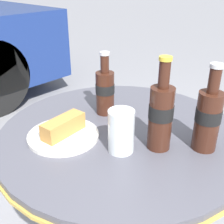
% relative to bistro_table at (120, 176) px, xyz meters
% --- Properties ---
extents(bistro_table, '(0.78, 0.78, 0.74)m').
position_rel_bistro_table_xyz_m(bistro_table, '(0.00, 0.00, 0.00)').
color(bistro_table, gold).
rests_on(bistro_table, ground_plane).
extents(cola_bottle_left, '(0.06, 0.06, 0.22)m').
position_rel_bistro_table_xyz_m(cola_bottle_left, '(0.05, 0.12, 0.27)').
color(cola_bottle_left, '#3D1E14').
rests_on(cola_bottle_left, bistro_table).
extents(cola_bottle_right, '(0.07, 0.07, 0.26)m').
position_rel_bistro_table_xyz_m(cola_bottle_right, '(0.00, -0.14, 0.29)').
color(cola_bottle_right, '#3D1E14').
rests_on(cola_bottle_right, bistro_table).
extents(cola_bottle_center, '(0.07, 0.07, 0.25)m').
position_rel_bistro_table_xyz_m(cola_bottle_center, '(0.08, -0.24, 0.28)').
color(cola_bottle_center, '#3D1E14').
rests_on(cola_bottle_center, bistro_table).
extents(drinking_glass, '(0.07, 0.07, 0.12)m').
position_rel_bistro_table_xyz_m(drinking_glass, '(-0.08, -0.07, 0.24)').
color(drinking_glass, silver).
rests_on(drinking_glass, bistro_table).
extents(lunch_plate_near, '(0.21, 0.21, 0.06)m').
position_rel_bistro_table_xyz_m(lunch_plate_near, '(-0.15, 0.10, 0.20)').
color(lunch_plate_near, silver).
rests_on(lunch_plate_near, bistro_table).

